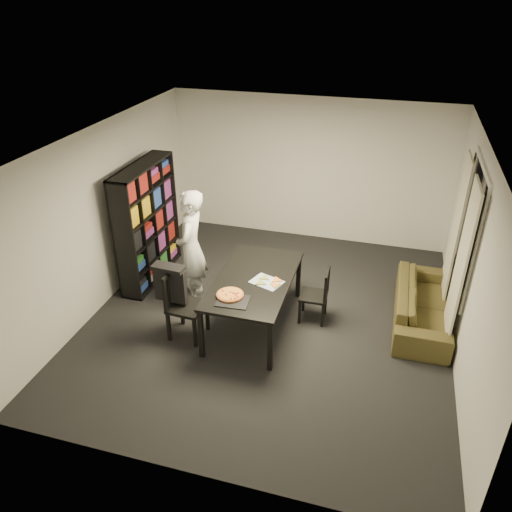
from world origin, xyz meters
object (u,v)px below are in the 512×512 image
(person, at_px, (191,248))
(chair_right, at_px, (319,292))
(sofa, at_px, (422,305))
(chair_left, at_px, (180,300))
(dining_table, at_px, (254,283))
(bookshelf, at_px, (147,223))
(baking_tray, at_px, (233,301))
(pepperoni_pizza, at_px, (230,295))

(person, bearing_deg, chair_right, 81.93)
(sofa, bearing_deg, chair_left, 110.85)
(dining_table, height_order, chair_left, chair_left)
(bookshelf, height_order, dining_table, bookshelf)
(dining_table, distance_m, chair_right, 0.95)
(chair_left, bearing_deg, baking_tray, -94.58)
(chair_left, height_order, pepperoni_pizza, chair_left)
(chair_right, distance_m, pepperoni_pizza, 1.38)
(chair_right, bearing_deg, baking_tray, -46.46)
(chair_right, distance_m, baking_tray, 1.38)
(bookshelf, relative_size, baking_tray, 4.75)
(chair_right, distance_m, person, 1.95)
(baking_tray, bearing_deg, bookshelf, 143.03)
(bookshelf, height_order, person, bookshelf)
(bookshelf, height_order, sofa, bookshelf)
(baking_tray, distance_m, sofa, 2.76)
(dining_table, bearing_deg, baking_tray, -99.62)
(person, relative_size, sofa, 0.95)
(dining_table, bearing_deg, chair_left, -151.52)
(baking_tray, xyz_separation_m, pepperoni_pizza, (-0.07, 0.10, 0.02))
(chair_left, bearing_deg, dining_table, -57.48)
(bookshelf, xyz_separation_m, chair_right, (2.83, -0.45, -0.48))
(dining_table, relative_size, person, 1.02)
(chair_right, bearing_deg, sofa, 102.92)
(chair_right, relative_size, baking_tray, 2.04)
(chair_right, relative_size, person, 0.46)
(chair_left, xyz_separation_m, baking_tray, (0.78, -0.12, 0.20))
(bookshelf, xyz_separation_m, person, (0.93, -0.47, -0.06))
(baking_tray, bearing_deg, person, 135.17)
(baking_tray, height_order, pepperoni_pizza, pepperoni_pizza)
(bookshelf, height_order, chair_right, bookshelf)
(person, relative_size, baking_tray, 4.44)
(chair_left, relative_size, baking_tray, 2.45)
(bookshelf, xyz_separation_m, chair_left, (1.09, -1.29, -0.39))
(chair_left, relative_size, pepperoni_pizza, 2.80)
(sofa, bearing_deg, chair_right, 104.43)
(chair_right, xyz_separation_m, sofa, (1.42, 0.37, -0.19))
(dining_table, bearing_deg, pepperoni_pizza, -108.97)
(dining_table, xyz_separation_m, sofa, (2.27, 0.72, -0.42))
(pepperoni_pizza, bearing_deg, sofa, 26.60)
(pepperoni_pizza, bearing_deg, baking_tray, -53.60)
(person, xyz_separation_m, baking_tray, (0.95, -0.94, -0.13))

